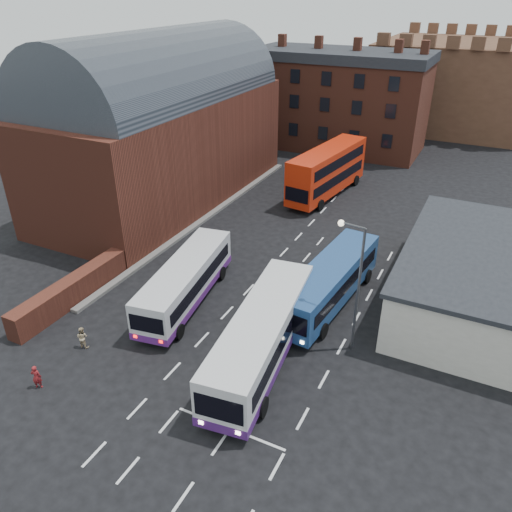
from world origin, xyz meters
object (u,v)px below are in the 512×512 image
at_px(bus_white_outbound, 186,279).
at_px(bus_red_double, 327,171).
at_px(street_lamp, 355,277).
at_px(bus_white_inbound, 262,334).
at_px(pedestrian_beige, 82,337).
at_px(bus_blue, 330,281).
at_px(pedestrian_red, 36,377).

bearing_deg(bus_white_outbound, bus_red_double, 75.96).
height_order(bus_red_double, street_lamp, street_lamp).
distance_m(bus_white_inbound, pedestrian_beige, 10.98).
relative_size(bus_blue, bus_red_double, 0.93).
height_order(bus_white_inbound, street_lamp, street_lamp).
bearing_deg(street_lamp, bus_white_outbound, -179.27).
distance_m(bus_blue, pedestrian_red, 18.78).
distance_m(street_lamp, pedestrian_red, 18.31).
xyz_separation_m(bus_white_inbound, bus_blue, (1.52, 7.43, -0.15)).
bearing_deg(bus_white_outbound, bus_blue, 15.64).
distance_m(bus_white_outbound, street_lamp, 11.92).
height_order(bus_white_outbound, bus_blue, bus_blue).
xyz_separation_m(bus_red_double, pedestrian_red, (-4.69, -33.82, -1.87)).
distance_m(bus_white_inbound, street_lamp, 6.16).
distance_m(bus_white_outbound, pedestrian_red, 11.07).
distance_m(bus_white_inbound, bus_red_double, 27.01).
bearing_deg(pedestrian_red, bus_white_inbound, -168.42).
height_order(bus_white_outbound, street_lamp, street_lamp).
relative_size(bus_white_inbound, bus_blue, 1.08).
xyz_separation_m(bus_white_outbound, bus_blue, (8.89, 4.08, 0.07)).
bearing_deg(bus_blue, bus_white_outbound, 29.89).
distance_m(bus_white_inbound, bus_blue, 7.58).
relative_size(bus_blue, pedestrian_red, 7.85).
distance_m(bus_white_inbound, pedestrian_red, 12.49).
height_order(bus_white_outbound, bus_white_inbound, bus_white_inbound).
height_order(bus_white_inbound, bus_blue, bus_white_inbound).
bearing_deg(pedestrian_red, street_lamp, -167.20).
bearing_deg(bus_white_inbound, bus_red_double, -85.50).
bearing_deg(bus_red_double, bus_white_inbound, 109.25).
distance_m(bus_red_double, street_lamp, 24.95).
relative_size(bus_white_inbound, bus_red_double, 1.00).
relative_size(bus_blue, street_lamp, 1.42).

